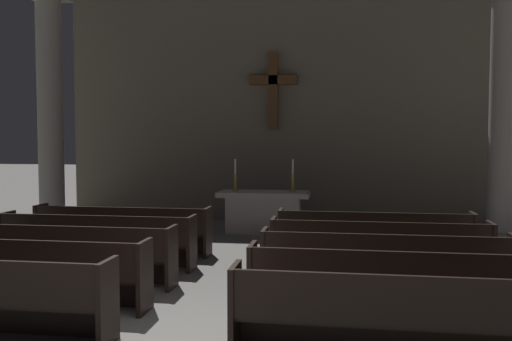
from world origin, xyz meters
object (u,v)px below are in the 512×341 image
(column_left_second, at_px, (50,115))
(altar, at_px, (264,211))
(pew_right_row_4, at_px, (379,249))
(pew_right_row_3, at_px, (385,265))
(pew_right_row_5, at_px, (374,237))
(pew_right_row_1, at_px, (404,317))
(pew_right_row_2, at_px, (393,287))
(pew_left_row_2, at_px, (21,272))
(pew_left_row_5, at_px, (122,230))
(column_right_second, at_px, (504,112))
(candlestick_right, at_px, (293,181))
(pew_left_row_4, at_px, (96,240))
(pew_left_row_3, at_px, (64,254))
(candlestick_left, at_px, (235,180))

(column_left_second, distance_m, altar, 5.86)
(altar, bearing_deg, pew_right_row_4, -58.23)
(pew_right_row_3, relative_size, pew_right_row_5, 1.00)
(pew_right_row_1, height_order, pew_right_row_2, same)
(altar, bearing_deg, column_left_second, -177.77)
(pew_left_row_2, height_order, column_left_second, column_left_second)
(pew_left_row_5, distance_m, column_right_second, 8.57)
(pew_right_row_2, bearing_deg, candlestick_right, 105.63)
(pew_right_row_1, bearing_deg, pew_left_row_4, 144.99)
(pew_right_row_4, relative_size, altar, 1.60)
(pew_left_row_5, relative_size, pew_right_row_3, 1.00)
(pew_left_row_5, relative_size, pew_right_row_2, 1.00)
(pew_left_row_2, bearing_deg, pew_right_row_1, -13.14)
(pew_left_row_3, height_order, pew_right_row_1, same)
(pew_right_row_4, bearing_deg, column_right_second, 51.79)
(altar, distance_m, candlestick_right, 1.01)
(pew_left_row_3, xyz_separation_m, pew_right_row_1, (4.88, -2.28, 0.00))
(pew_left_row_2, distance_m, candlestick_left, 6.50)
(pew_left_row_4, relative_size, pew_right_row_4, 1.00)
(pew_right_row_2, distance_m, candlestick_right, 6.50)
(pew_left_row_3, height_order, column_left_second, column_left_second)
(pew_left_row_3, bearing_deg, candlestick_left, 71.10)
(pew_right_row_4, bearing_deg, candlestick_left, 128.56)
(pew_right_row_2, bearing_deg, pew_right_row_4, 90.00)
(pew_left_row_4, bearing_deg, column_left_second, 128.21)
(pew_right_row_3, bearing_deg, column_left_second, 148.08)
(column_left_second, relative_size, column_right_second, 1.00)
(pew_left_row_3, distance_m, pew_right_row_4, 5.01)
(pew_right_row_3, distance_m, pew_right_row_5, 2.28)
(pew_right_row_4, distance_m, candlestick_right, 4.37)
(pew_left_row_4, height_order, pew_right_row_5, same)
(pew_right_row_3, xyz_separation_m, column_left_second, (-7.81, 4.86, 2.39))
(pew_left_row_4, distance_m, column_left_second, 5.31)
(pew_right_row_2, height_order, pew_right_row_4, same)
(pew_right_row_1, height_order, column_right_second, column_right_second)
(pew_right_row_2, xyz_separation_m, pew_right_row_5, (0.00, 3.42, 0.00))
(pew_left_row_5, bearing_deg, pew_right_row_4, -13.14)
(pew_left_row_5, height_order, pew_right_row_3, same)
(pew_left_row_3, height_order, pew_right_row_5, same)
(pew_left_row_2, xyz_separation_m, pew_left_row_5, (0.00, 3.42, 0.00))
(pew_left_row_5, height_order, column_left_second, column_left_second)
(pew_right_row_2, distance_m, altar, 6.67)
(pew_right_row_1, height_order, pew_right_row_3, same)
(pew_right_row_3, distance_m, column_right_second, 6.16)
(pew_left_row_3, height_order, altar, altar)
(pew_right_row_5, bearing_deg, pew_right_row_1, -90.00)
(pew_left_row_4, distance_m, candlestick_left, 4.37)
(pew_right_row_3, bearing_deg, pew_left_row_3, 180.00)
(pew_left_row_5, bearing_deg, candlestick_left, 58.15)
(pew_left_row_5, relative_size, altar, 1.60)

